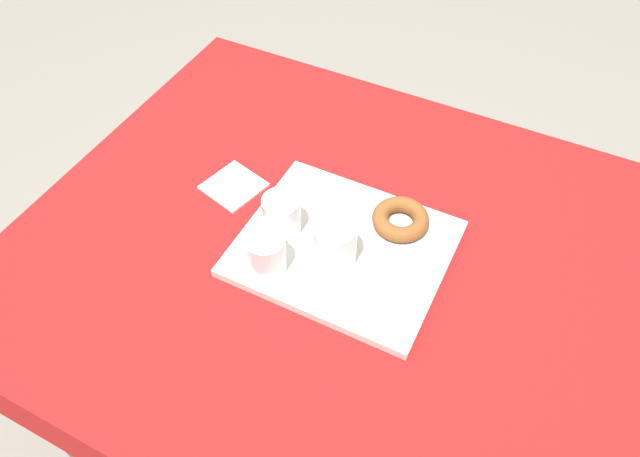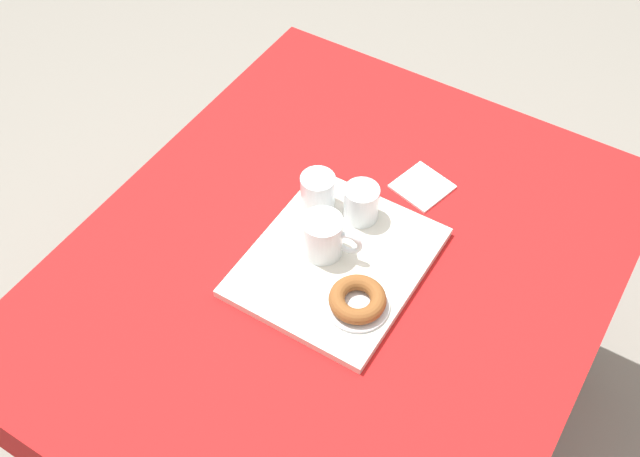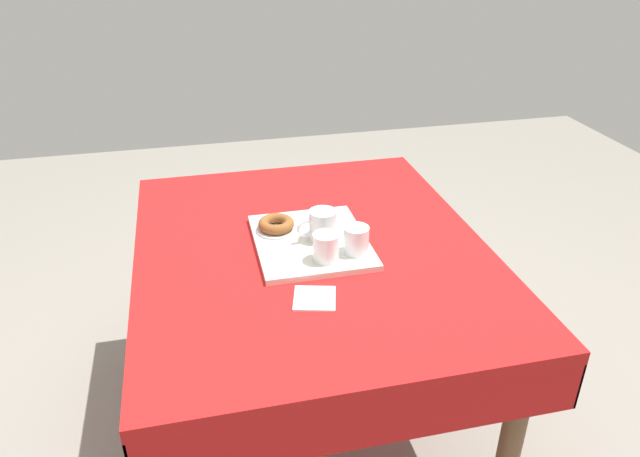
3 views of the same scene
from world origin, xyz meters
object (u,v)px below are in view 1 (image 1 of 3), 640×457
Objects in this scene: water_glass_far at (282,216)px; sugar_donut_left at (401,219)px; dining_table at (338,276)px; serving_tray at (344,247)px; donut_plate_left at (400,226)px; water_glass_near at (266,254)px; tea_mug_left at (335,243)px; paper_napkin at (234,186)px.

water_glass_far is 0.73× the size of sugar_donut_left.
sugar_donut_left reaches higher than dining_table.
serving_tray is 0.12m from donut_plate_left.
serving_tray reaches higher than dining_table.
water_glass_near reaches higher than sugar_donut_left.
serving_tray is at bearing -131.20° from donut_plate_left.
dining_table is 0.17m from donut_plate_left.
tea_mug_left is (-0.00, -0.04, 0.05)m from serving_tray.
tea_mug_left is 1.53× the size of water_glass_near.
water_glass_far is 0.24m from donut_plate_left.
water_glass_near and water_glass_far have the same top height.
tea_mug_left is 0.30m from paper_napkin.
paper_napkin is at bearing 162.89° from tea_mug_left.
water_glass_far reaches higher than serving_tray.
tea_mug_left is (0.00, -0.03, 0.15)m from dining_table.
water_glass_near reaches higher than paper_napkin.
dining_table is 0.10m from serving_tray.
serving_tray is at bearing -9.75° from paper_napkin.
water_glass_far is at bearing -171.97° from dining_table.
dining_table is at bearing 97.92° from tea_mug_left.
paper_napkin is (-0.28, 0.05, 0.09)m from dining_table.
serving_tray is (0.01, 0.00, 0.10)m from dining_table.
water_glass_near is 0.25m from paper_napkin.
donut_plate_left is at bearing 56.99° from tea_mug_left.
tea_mug_left is at bearing -96.35° from serving_tray.
water_glass_near is (-0.10, -0.11, 0.14)m from dining_table.
sugar_donut_left reaches higher than serving_tray.
paper_napkin is at bearing -173.67° from sugar_donut_left.
sugar_donut_left reaches higher than donut_plate_left.
dining_table is 9.83× the size of donut_plate_left.
donut_plate_left is at bearing 6.33° from paper_napkin.
donut_plate_left reaches higher than dining_table.
donut_plate_left is (0.08, 0.13, -0.04)m from tea_mug_left.
water_glass_near is 1.00× the size of water_glass_far.
donut_plate_left is at bearing 48.80° from serving_tray.
water_glass_far is 0.23m from sugar_donut_left.
water_glass_near is 0.64× the size of donut_plate_left.
water_glass_far is at bearing -23.30° from paper_napkin.
sugar_donut_left is (0.09, 0.09, 0.13)m from dining_table.
donut_plate_left is 1.14× the size of sugar_donut_left.
water_glass_near is at bearing -78.11° from water_glass_far.
water_glass_near is at bearing -132.17° from sugar_donut_left.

